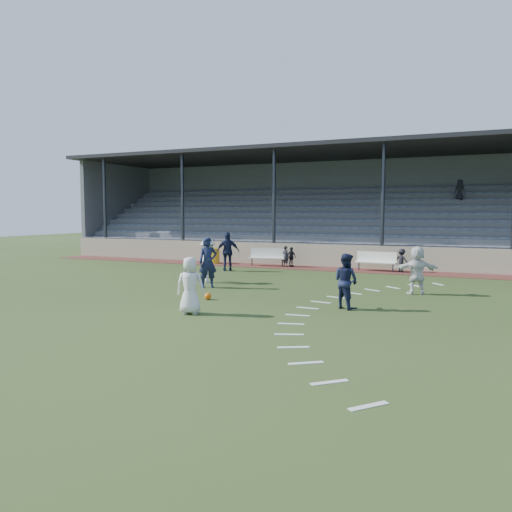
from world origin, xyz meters
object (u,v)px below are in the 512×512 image
Objects in this scene: bench_left at (268,255)px; player_navy_lead at (208,262)px; bench_right at (376,260)px; player_white_lead at (190,285)px; trash_bin at (215,256)px; football at (208,296)px.

player_navy_lead reaches higher than bench_left.
bench_right is 1.23× the size of player_white_lead.
bench_left is 1.23× the size of player_white_lead.
trash_bin is 3.73× the size of football.
trash_bin is at bearing 171.84° from bench_left.
player_white_lead reaches higher than bench_right.
football is (5.49, -10.45, -0.34)m from trash_bin.
bench_right is at bearing 71.01° from football.
player_white_lead reaches higher than bench_left.
bench_right is 8.72× the size of football.
player_white_lead is (6.19, -12.70, 0.37)m from trash_bin.
bench_right is 11.12m from football.
bench_right is at bearing -8.14° from bench_left.
player_white_lead is at bearing -97.92° from bench_right.
trash_bin reaches higher than football.
football is at bearing -86.63° from bench_left.
player_white_lead is at bearing -64.02° from trash_bin.
bench_left is at bearing 101.90° from football.
trash_bin is 0.44× the size of player_navy_lead.
player_navy_lead is at bearing -92.42° from bench_left.
player_white_lead is (2.91, -12.72, 0.24)m from bench_left.
trash_bin is (-9.10, -0.06, -0.13)m from bench_right.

